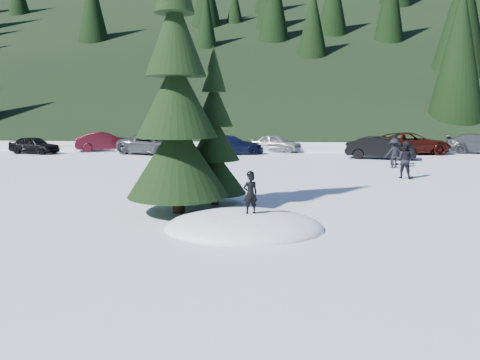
# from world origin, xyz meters

# --- Properties ---
(ground) EXTENTS (200.00, 200.00, 0.00)m
(ground) POSITION_xyz_m (0.00, 0.00, 0.00)
(ground) COLOR white
(ground) RESTS_ON ground
(snow_mound) EXTENTS (4.48, 3.52, 0.96)m
(snow_mound) POSITION_xyz_m (0.00, 0.00, 0.00)
(snow_mound) COLOR white
(snow_mound) RESTS_ON ground
(forest_hillside) EXTENTS (200.00, 60.00, 25.00)m
(forest_hillside) POSITION_xyz_m (0.00, 54.00, 12.50)
(forest_hillside) COLOR black
(forest_hillside) RESTS_ON ground
(spruce_tall) EXTENTS (3.20, 3.20, 8.60)m
(spruce_tall) POSITION_xyz_m (-2.20, 1.80, 3.32)
(spruce_tall) COLOR black
(spruce_tall) RESTS_ON ground
(spruce_short) EXTENTS (2.20, 2.20, 5.37)m
(spruce_short) POSITION_xyz_m (-1.20, 3.20, 2.10)
(spruce_short) COLOR black
(spruce_short) RESTS_ON ground
(child_skier) EXTENTS (0.47, 0.39, 1.10)m
(child_skier) POSITION_xyz_m (0.18, -0.24, 1.03)
(child_skier) COLOR black
(child_skier) RESTS_ON snow_mound
(adult_0) EXTENTS (1.07, 1.02, 1.75)m
(adult_0) POSITION_xyz_m (7.08, 9.68, 0.88)
(adult_0) COLOR black
(adult_0) RESTS_ON ground
(adult_1) EXTENTS (1.12, 1.04, 1.85)m
(adult_1) POSITION_xyz_m (7.93, 14.78, 0.92)
(adult_1) COLOR black
(adult_1) RESTS_ON ground
(adult_2) EXTENTS (1.14, 0.78, 1.62)m
(adult_2) POSITION_xyz_m (7.56, 13.52, 0.81)
(adult_2) COLOR black
(adult_2) RESTS_ON ground
(car_0) EXTENTS (3.89, 2.29, 1.24)m
(car_0) POSITION_xyz_m (-16.23, 19.91, 0.62)
(car_0) COLOR black
(car_0) RESTS_ON ground
(car_1) EXTENTS (4.64, 3.16, 1.45)m
(car_1) POSITION_xyz_m (-11.85, 22.26, 0.72)
(car_1) COLOR #3B0A12
(car_1) RESTS_ON ground
(car_2) EXTENTS (5.65, 4.12, 1.43)m
(car_2) POSITION_xyz_m (-7.59, 20.01, 0.71)
(car_2) COLOR #414448
(car_2) RESTS_ON ground
(car_3) EXTENTS (4.95, 2.96, 1.34)m
(car_3) POSITION_xyz_m (-2.04, 20.36, 0.67)
(car_3) COLOR black
(car_3) RESTS_ON ground
(car_4) EXTENTS (4.08, 2.78, 1.29)m
(car_4) POSITION_xyz_m (1.18, 22.43, 0.65)
(car_4) COLOR gray
(car_4) RESTS_ON ground
(car_5) EXTENTS (4.64, 2.69, 1.45)m
(car_5) POSITION_xyz_m (7.88, 18.02, 0.72)
(car_5) COLOR black
(car_5) RESTS_ON ground
(car_6) EXTENTS (5.83, 3.26, 1.54)m
(car_6) POSITION_xyz_m (10.75, 21.38, 0.77)
(car_6) COLOR black
(car_6) RESTS_ON ground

